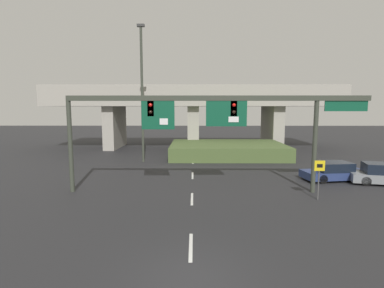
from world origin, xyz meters
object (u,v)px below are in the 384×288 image
object	(u,v)px
signal_gantry	(210,113)
parked_sedan_near_right	(334,172)
highway_light_pole_near	(142,91)
parked_sedan_mid_right	(383,175)
speed_limit_sign	(319,174)

from	to	relation	value
signal_gantry	parked_sedan_near_right	size ratio (longest dim) A/B	3.75
highway_light_pole_near	parked_sedan_mid_right	bearing A→B (deg)	-24.89
parked_sedan_mid_right	speed_limit_sign	bearing A→B (deg)	-135.49
parked_sedan_mid_right	signal_gantry	bearing A→B (deg)	-157.14
speed_limit_sign	signal_gantry	bearing A→B (deg)	165.62
signal_gantry	parked_sedan_near_right	xyz separation A→B (m)	(9.43, 3.23, -4.36)
signal_gantry	highway_light_pole_near	world-z (taller)	highway_light_pole_near
speed_limit_sign	parked_sedan_mid_right	xyz separation A→B (m)	(6.08, 3.70, -0.88)
parked_sedan_near_right	signal_gantry	bearing A→B (deg)	-169.38
signal_gantry	parked_sedan_mid_right	world-z (taller)	signal_gantry
parked_sedan_near_right	parked_sedan_mid_right	world-z (taller)	parked_sedan_mid_right
parked_sedan_near_right	parked_sedan_mid_right	distance (m)	3.12
signal_gantry	parked_sedan_near_right	distance (m)	10.88
highway_light_pole_near	parked_sedan_near_right	distance (m)	18.25
highway_light_pole_near	signal_gantry	bearing A→B (deg)	-60.42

